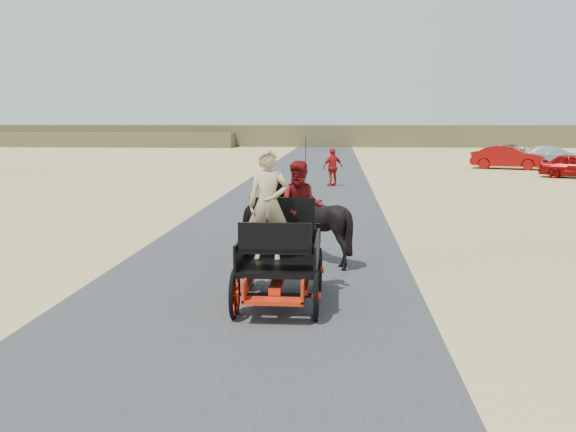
# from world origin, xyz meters

# --- Properties ---
(ground) EXTENTS (140.00, 140.00, 0.00)m
(ground) POSITION_xyz_m (0.00, 0.00, 0.00)
(ground) COLOR tan
(road) EXTENTS (6.00, 140.00, 0.01)m
(road) POSITION_xyz_m (0.00, 0.00, 0.01)
(road) COLOR #38383A
(road) RESTS_ON ground
(ridge_far) EXTENTS (140.00, 6.00, 2.40)m
(ridge_far) POSITION_xyz_m (0.00, 62.00, 1.20)
(ridge_far) COLOR brown
(ridge_far) RESTS_ON ground
(ridge_near) EXTENTS (40.00, 4.00, 1.60)m
(ridge_near) POSITION_xyz_m (-30.00, 58.00, 0.80)
(ridge_near) COLOR brown
(ridge_near) RESTS_ON ground
(carriage) EXTENTS (1.30, 2.40, 0.72)m
(carriage) POSITION_xyz_m (0.62, -2.17, 0.36)
(carriage) COLOR black
(carriage) RESTS_ON ground
(horse_left) EXTENTS (0.91, 2.01, 1.70)m
(horse_left) POSITION_xyz_m (0.07, 0.83, 0.85)
(horse_left) COLOR black
(horse_left) RESTS_ON ground
(horse_right) EXTENTS (1.37, 1.54, 1.70)m
(horse_right) POSITION_xyz_m (1.17, 0.83, 0.85)
(horse_right) COLOR black
(horse_right) RESTS_ON ground
(driver_man) EXTENTS (0.66, 0.43, 1.80)m
(driver_man) POSITION_xyz_m (0.42, -2.12, 1.62)
(driver_man) COLOR tan
(driver_man) RESTS_ON carriage
(passenger_woman) EXTENTS (0.77, 0.60, 1.58)m
(passenger_woman) POSITION_xyz_m (0.92, -1.57, 1.51)
(passenger_woman) COLOR #660C0F
(passenger_woman) RESTS_ON carriage
(pedestrian) EXTENTS (1.08, 0.90, 1.73)m
(pedestrian) POSITION_xyz_m (1.29, 16.70, 0.86)
(pedestrian) COLOR red
(pedestrian) RESTS_ON ground
(car_b) EXTENTS (4.58, 2.88, 1.43)m
(car_b) POSITION_xyz_m (11.87, 27.88, 0.71)
(car_b) COLOR maroon
(car_b) RESTS_ON ground
(car_c) EXTENTS (4.65, 2.28, 1.30)m
(car_c) POSITION_xyz_m (15.58, 30.91, 0.65)
(car_c) COLOR silver
(car_c) RESTS_ON ground
(car_d) EXTENTS (4.58, 3.01, 1.17)m
(car_d) POSITION_xyz_m (14.53, 36.73, 0.58)
(car_d) COLOR #0C4C19
(car_d) RESTS_ON ground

